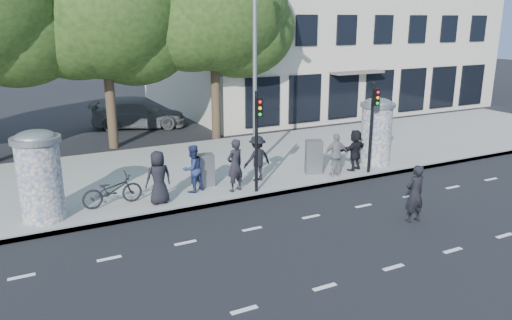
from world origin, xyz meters
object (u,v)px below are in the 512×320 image
street_lamp (256,46)px  ped_d (257,158)px  traffic_pole_near (257,132)px  ad_column_right (376,130)px  traffic_pole_far (373,119)px  ped_b (235,165)px  ped_a (158,178)px  ped_c (193,169)px  ped_f (355,150)px  bicycle (112,190)px  cabinet_left (206,170)px  cabinet_right (314,157)px  car_right (139,114)px  man_road (415,194)px  ad_column_left (40,174)px  ped_e (336,155)px

street_lamp → ped_d: street_lamp is taller
traffic_pole_near → street_lamp: size_ratio=0.42×
ad_column_right → street_lamp: (-4.40, 1.93, 3.26)m
traffic_pole_far → ped_b: size_ratio=1.89×
ped_b → ped_d: (1.18, 0.66, -0.07)m
street_lamp → ped_a: 6.45m
ped_c → ped_f: bearing=153.4°
ped_c → ped_d: size_ratio=0.97×
bicycle → cabinet_left: cabinet_left is taller
ped_d → cabinet_left: 1.91m
bicycle → traffic_pole_far: bearing=-101.0°
ped_a → ped_f: bearing=175.6°
cabinet_right → car_right: 12.42m
man_road → traffic_pole_near: bearing=-51.3°
ad_column_left → traffic_pole_near: traffic_pole_near is taller
ped_f → street_lamp: bearing=-54.2°
traffic_pole_far → ped_e: bearing=169.3°
bicycle → ad_column_left: bearing=91.2°
ped_e → bicycle: 8.04m
ped_f → car_right: bearing=-85.1°
man_road → ad_column_left: bearing=-24.8°
man_road → cabinet_left: bearing=-49.6°
man_road → cabinet_right: bearing=-86.1°
ped_a → ad_column_right: bearing=177.6°
ad_column_left → ped_e: bearing=-2.5°
ped_b → cabinet_right: size_ratio=1.42×
ped_e → cabinet_left: ped_e is taller
car_right → cabinet_right: bearing=-144.5°
traffic_pole_near → ped_f: bearing=7.1°
ad_column_left → cabinet_right: size_ratio=2.09×
ad_column_left → cabinet_left: (5.30, 0.66, -0.81)m
ped_d → cabinet_left: (-1.88, 0.28, -0.25)m
traffic_pole_near → cabinet_right: (2.87, 0.92, -1.45)m
man_road → ped_a: bearing=-34.0°
street_lamp → car_right: street_lamp is taller
ad_column_left → ped_b: bearing=-2.6°
car_right → ped_c: bearing=-167.0°
ad_column_right → car_right: ad_column_right is taller
bicycle → cabinet_right: bearing=-95.4°
bicycle → street_lamp: bearing=-77.6°
ped_b → man_road: 5.82m
street_lamp → ped_b: bearing=-129.9°
traffic_pole_far → cabinet_right: (-1.93, 0.92, -1.45)m
ped_d → traffic_pole_far: bearing=158.8°
ped_d → bicycle: size_ratio=0.88×
ped_c → man_road: 7.11m
street_lamp → ped_f: 5.45m
man_road → cabinet_right: size_ratio=1.36×
man_road → ped_d: bearing=-62.6°
ped_e → man_road: 4.32m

